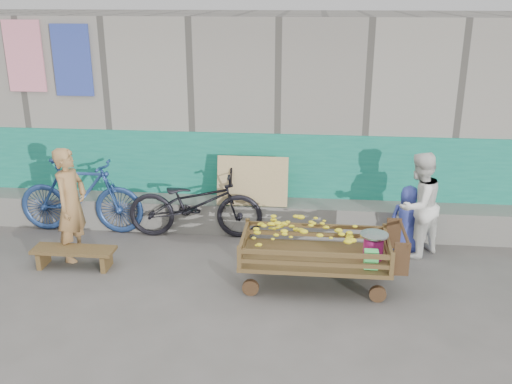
# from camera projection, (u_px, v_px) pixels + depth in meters

# --- Properties ---
(ground) EXTENTS (80.00, 80.00, 0.00)m
(ground) POSITION_uv_depth(u_px,v_px,m) (203.00, 313.00, 6.22)
(ground) COLOR #54514C
(ground) RESTS_ON ground
(building_wall) EXTENTS (12.00, 3.50, 3.00)m
(building_wall) POSITION_uv_depth(u_px,v_px,m) (246.00, 109.00, 9.54)
(building_wall) COLOR gray
(building_wall) RESTS_ON ground
(banana_cart) EXTENTS (1.90, 0.87, 0.81)m
(banana_cart) POSITION_uv_depth(u_px,v_px,m) (312.00, 243.00, 6.65)
(banana_cart) COLOR #533B1E
(banana_cart) RESTS_ON ground
(bench) EXTENTS (1.04, 0.31, 0.26)m
(bench) POSITION_uv_depth(u_px,v_px,m) (74.00, 253.00, 7.20)
(bench) COLOR #533B1E
(bench) RESTS_ON ground
(vendor_man) EXTENTS (0.44, 0.59, 1.49)m
(vendor_man) POSITION_uv_depth(u_px,v_px,m) (71.00, 204.00, 7.29)
(vendor_man) COLOR #A27746
(vendor_man) RESTS_ON ground
(woman) EXTENTS (0.86, 0.86, 1.41)m
(woman) POSITION_uv_depth(u_px,v_px,m) (418.00, 205.00, 7.39)
(woman) COLOR white
(woman) RESTS_ON ground
(child) EXTENTS (0.49, 0.36, 0.93)m
(child) POSITION_uv_depth(u_px,v_px,m) (407.00, 220.00, 7.55)
(child) COLOR #3643A4
(child) RESTS_ON ground
(bicycle_dark) EXTENTS (1.93, 0.77, 0.99)m
(bicycle_dark) POSITION_uv_depth(u_px,v_px,m) (195.00, 203.00, 8.03)
(bicycle_dark) COLOR black
(bicycle_dark) RESTS_ON ground
(bicycle_blue) EXTENTS (1.83, 0.52, 1.10)m
(bicycle_blue) POSITION_uv_depth(u_px,v_px,m) (80.00, 196.00, 8.17)
(bicycle_blue) COLOR navy
(bicycle_blue) RESTS_ON ground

